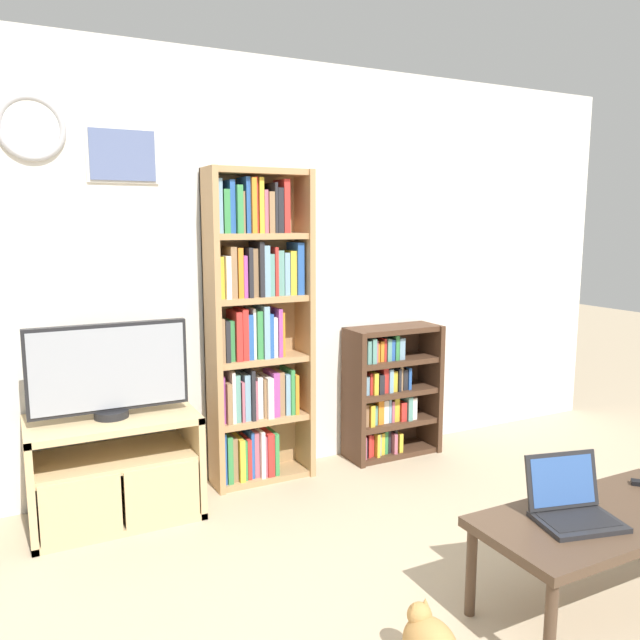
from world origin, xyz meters
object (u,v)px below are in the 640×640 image
Objects in this scene: television at (109,370)px; coffee_table at (604,524)px; bookshelf_short at (386,392)px; laptop at (571,504)px; bookshelf_tall at (255,328)px; tv_stand at (115,468)px.

coffee_table is (1.68, -1.74, -0.46)m from television.
bookshelf_short reaches higher than coffee_table.
television reaches higher than laptop.
bookshelf_short reaches higher than laptop.
bookshelf_short is (1.84, 0.16, -0.39)m from television.
tv_stand is at bearing -169.44° from bookshelf_tall.
television is at bearing 145.19° from laptop.
television is 2.20× the size of laptop.
laptop is at bearing 169.40° from coffee_table.
tv_stand is 0.54m from television.
tv_stand is at bearing 133.83° from coffee_table.
bookshelf_short is (1.83, 0.15, 0.15)m from tv_stand.
laptop is (0.63, -1.88, -0.48)m from bookshelf_tall.
laptop is (1.51, -1.71, 0.19)m from tv_stand.
coffee_table is at bearing -46.01° from television.
bookshelf_short is 1.90m from laptop.
bookshelf_tall is (0.89, 0.17, 0.13)m from television.
bookshelf_tall is 1.08m from bookshelf_short.
laptop is at bearing -48.58° from tv_stand.
laptop reaches higher than coffee_table.
laptop is at bearing -99.77° from bookshelf_short.
bookshelf_tall is 5.15× the size of laptop.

